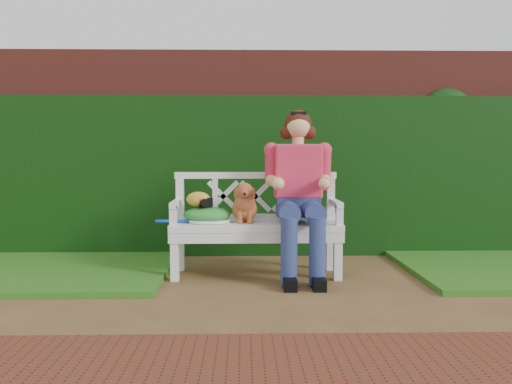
{
  "coord_description": "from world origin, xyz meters",
  "views": [
    {
      "loc": [
        -0.41,
        -4.12,
        1.09
      ],
      "look_at": [
        -0.31,
        0.68,
        0.75
      ],
      "focal_mm": 38.0,
      "sensor_mm": 36.0,
      "label": 1
    }
  ],
  "objects": [
    {
      "name": "brick_wall",
      "position": [
        0.0,
        1.9,
        1.1
      ],
      "size": [
        10.0,
        0.3,
        2.2
      ],
      "primitive_type": "cube",
      "color": "maroon",
      "rests_on": "ground"
    },
    {
      "name": "baseball_glove",
      "position": [
        -0.82,
        0.67,
        0.69
      ],
      "size": [
        0.25,
        0.21,
        0.13
      ],
      "primitive_type": "ellipsoid",
      "rotation": [
        0.0,
        0.0,
        -0.28
      ],
      "color": "gold",
      "rests_on": "green_bag"
    },
    {
      "name": "dog",
      "position": [
        -0.41,
        0.67,
        0.66
      ],
      "size": [
        0.34,
        0.39,
        0.36
      ],
      "primitive_type": null,
      "rotation": [
        0.0,
        0.0,
        -0.36
      ],
      "color": "#985B41",
      "rests_on": "garden_bench"
    },
    {
      "name": "seated_woman",
      "position": [
        0.07,
        0.66,
        0.75
      ],
      "size": [
        0.76,
        0.94,
        1.49
      ],
      "primitive_type": null,
      "rotation": [
        0.0,
        0.0,
        0.17
      ],
      "color": "#D23F46",
      "rests_on": "ground"
    },
    {
      "name": "tennis_racket",
      "position": [
        -0.75,
        0.62,
        0.5
      ],
      "size": [
        0.69,
        0.32,
        0.03
      ],
      "primitive_type": null,
      "rotation": [
        0.0,
        0.0,
        0.04
      ],
      "color": "beige",
      "rests_on": "garden_bench"
    },
    {
      "name": "brick_paving",
      "position": [
        0.0,
        -1.6,
        0.01
      ],
      "size": [
        4.0,
        1.2,
        0.03
      ],
      "primitive_type": "cube",
      "color": "#5B2E1F",
      "rests_on": "ground"
    },
    {
      "name": "green_bag",
      "position": [
        -0.75,
        0.68,
        0.55
      ],
      "size": [
        0.47,
        0.4,
        0.14
      ],
      "primitive_type": null,
      "rotation": [
        0.0,
        0.0,
        0.22
      ],
      "color": "green",
      "rests_on": "garden_bench"
    },
    {
      "name": "camera_item",
      "position": [
        -0.76,
        0.66,
        0.66
      ],
      "size": [
        0.15,
        0.14,
        0.08
      ],
      "primitive_type": "cube",
      "rotation": [
        0.0,
        0.0,
        0.43
      ],
      "color": "black",
      "rests_on": "green_bag"
    },
    {
      "name": "grass_left",
      "position": [
        -2.4,
        0.9,
        0.03
      ],
      "size": [
        2.6,
        2.0,
        0.05
      ],
      "primitive_type": "cube",
      "color": "#246012",
      "rests_on": "ground"
    },
    {
      "name": "garden_bench",
      "position": [
        -0.31,
        0.68,
        0.24
      ],
      "size": [
        1.64,
        0.77,
        0.48
      ],
      "primitive_type": null,
      "rotation": [
        0.0,
        0.0,
        -0.11
      ],
      "color": "white",
      "rests_on": "ground"
    },
    {
      "name": "ground",
      "position": [
        0.0,
        0.0,
        0.0
      ],
      "size": [
        60.0,
        60.0,
        0.0
      ],
      "primitive_type": "plane",
      "color": "brown"
    },
    {
      "name": "ivy_hedge",
      "position": [
        0.0,
        1.68,
        0.85
      ],
      "size": [
        10.0,
        0.18,
        1.7
      ],
      "primitive_type": "cube",
      "color": "#10400C",
      "rests_on": "ground"
    }
  ]
}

